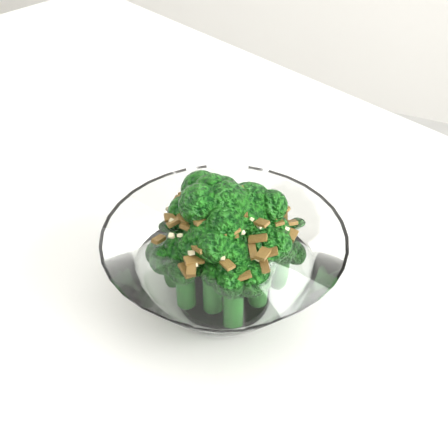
% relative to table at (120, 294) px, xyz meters
% --- Properties ---
extents(table, '(1.41, 1.18, 0.75)m').
position_rel_table_xyz_m(table, '(0.00, 0.00, 0.00)').
color(table, white).
rests_on(table, ground).
extents(broccoli_dish, '(0.19, 0.19, 0.12)m').
position_rel_table_xyz_m(broccoli_dish, '(0.12, -0.02, 0.11)').
color(broccoli_dish, white).
rests_on(broccoli_dish, table).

